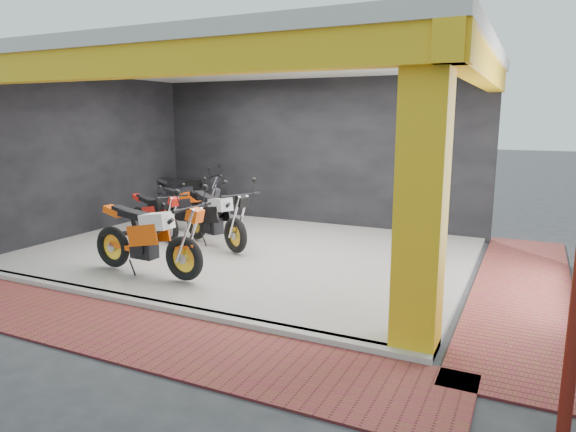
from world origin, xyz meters
name	(u,v)px	position (x,y,z in m)	size (l,w,h in m)	color
ground	(186,285)	(0.00, 0.00, 0.00)	(80.00, 80.00, 0.00)	#2D2D30
showroom_floor	(249,252)	(0.00, 2.00, 0.05)	(8.00, 6.00, 0.10)	beige
showroom_ceiling	(246,61)	(0.00, 2.00, 3.60)	(8.40, 6.40, 0.20)	beige
back_wall	(313,154)	(0.00, 5.10, 1.75)	(8.20, 0.20, 3.50)	black
left_wall	(86,157)	(-4.10, 2.00, 1.75)	(0.20, 6.20, 3.50)	black
corner_column	(422,198)	(3.75, -0.75, 1.75)	(0.50, 0.50, 3.50)	gold
header_beam_front	(129,62)	(0.00, -1.00, 3.30)	(8.40, 0.30, 0.40)	gold
header_beam_right	(482,69)	(4.00, 2.00, 3.30)	(0.30, 6.40, 0.40)	gold
floor_kerb	(141,303)	(0.00, -1.02, 0.05)	(8.00, 0.20, 0.10)	beige
paver_front	(99,325)	(0.00, -1.80, 0.01)	(9.00, 1.40, 0.03)	maroon
paver_right	(522,290)	(4.80, 2.00, 0.01)	(1.40, 7.00, 0.03)	maroon
moto_hero	(183,237)	(0.08, -0.12, 0.81)	(2.34, 0.87, 1.43)	#DF4C09
moto_row_a	(235,218)	(-0.07, 1.64, 0.78)	(2.23, 0.83, 1.36)	black
moto_row_b	(169,215)	(-1.71, 1.79, 0.68)	(1.91, 0.71, 1.16)	red
moto_row_c	(208,206)	(-1.50, 2.82, 0.72)	(2.02, 0.75, 1.23)	black
moto_row_d	(209,192)	(-2.59, 4.47, 0.73)	(2.08, 0.77, 1.27)	black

